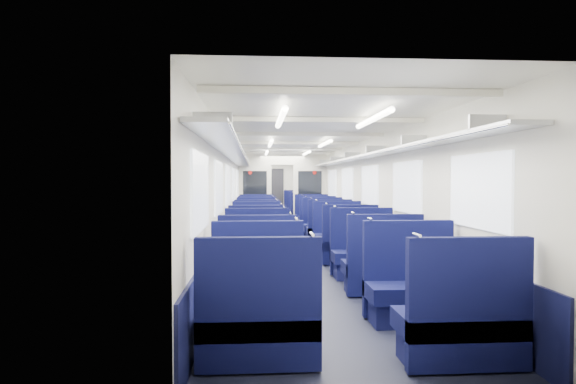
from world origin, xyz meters
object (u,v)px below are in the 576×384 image
Objects in this scene: seat_0 at (258,325)px; seat_17 at (317,223)px; seat_2 at (258,292)px; seat_9 at (349,245)px; bulkhead at (282,189)px; seat_4 at (257,271)px; seat_22 at (256,212)px; seat_23 at (302,212)px; seat_25 at (299,210)px; seat_13 at (329,231)px; seat_5 at (382,269)px; seat_1 at (461,325)px; seat_12 at (257,232)px; seat_6 at (257,257)px; seat_14 at (257,227)px; end_door at (275,191)px; seat_10 at (257,238)px; seat_18 at (256,220)px; seat_11 at (338,238)px; seat_27 at (296,208)px; seat_20 at (256,214)px; seat_3 at (412,290)px; seat_19 at (312,219)px; seat_24 at (256,210)px; seat_16 at (256,223)px; seat_21 at (305,214)px; seat_8 at (257,246)px; seat_26 at (256,208)px.

seat_0 and seat_17 have the same top height.
seat_2 is 1.00× the size of seat_9.
bulkhead is 2.50× the size of seat_0.
seat_4 is 1.00× the size of seat_17.
seat_23 is at bearing 0.83° from seat_22.
seat_0 is at bearing -96.42° from seat_25.
seat_13 is at bearing 90.00° from seat_9.
seat_5 is 11.25m from seat_22.
seat_1 and seat_12 have the same top height.
seat_23 is (1.66, 6.62, 0.00)m from seat_12.
seat_17 is at bearing 90.00° from seat_1.
seat_5 is 1.00× the size of seat_6.
seat_14 is 5.35m from seat_22.
end_door reaches higher than seat_17.
seat_10 and seat_18 have the same top height.
seat_2 and seat_11 have the same top height.
seat_27 is (1.66, 12.44, 0.00)m from seat_6.
seat_9 is at bearing -77.94° from seat_20.
seat_18 is at bearing 100.31° from seat_3.
seat_9 and seat_19 have the same top height.
seat_1 is 1.00× the size of seat_11.
seat_13 and seat_24 have the same top height.
seat_16 and seat_17 have the same top height.
seat_24 is at bearing 97.01° from seat_3.
seat_1 is 1.00× the size of seat_16.
seat_1 is 2.10m from seat_2.
seat_12 is 1.00× the size of seat_18.
seat_2 is (-1.66, 1.29, 0.00)m from seat_1.
seat_10 is 1.00× the size of seat_19.
seat_13 is 6.52m from seat_23.
seat_11 is 4.56m from seat_19.
end_door is 1.79× the size of seat_25.
seat_27 is (0.00, 3.44, 0.00)m from seat_21.
seat_1 is 1.00× the size of seat_14.
seat_13 and seat_14 have the same top height.
seat_5 is 1.00× the size of seat_22.
seat_24 is at bearing 90.00° from seat_8.
seat_25 is 1.19m from seat_27.
seat_6 is at bearing -106.24° from seat_17.
seat_3 is 12.37m from seat_23.
seat_23 is at bearing 90.00° from seat_17.
seat_9 is 7.94m from seat_20.
seat_17 and seat_27 have the same top height.
seat_5 is at bearing -82.30° from seat_24.
seat_18 is 5.66m from seat_26.
seat_16 is 4.55m from seat_23.
seat_9 and seat_24 have the same top height.
seat_0 is 16.01m from seat_27.
end_door is 16.10m from seat_3.
seat_9 is (0.83, -12.54, -0.66)m from end_door.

